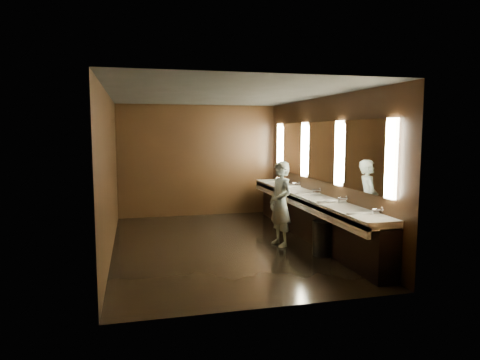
{
  "coord_description": "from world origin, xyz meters",
  "views": [
    {
      "loc": [
        -1.57,
        -7.76,
        2.13
      ],
      "look_at": [
        0.35,
        0.0,
        1.23
      ],
      "focal_mm": 32.0,
      "sensor_mm": 36.0,
      "label": 1
    }
  ],
  "objects": [
    {
      "name": "wall_left",
      "position": [
        -2.0,
        0.0,
        1.4
      ],
      "size": [
        0.02,
        6.0,
        2.8
      ],
      "primitive_type": "cube",
      "color": "black",
      "rests_on": "floor"
    },
    {
      "name": "wall_right",
      "position": [
        2.0,
        0.0,
        1.4
      ],
      "size": [
        0.02,
        6.0,
        2.8
      ],
      "primitive_type": "cube",
      "color": "black",
      "rests_on": "floor"
    },
    {
      "name": "wall_front",
      "position": [
        0.0,
        -3.0,
        1.4
      ],
      "size": [
        4.0,
        0.02,
        2.8
      ],
      "primitive_type": "cube",
      "color": "black",
      "rests_on": "floor"
    },
    {
      "name": "ceiling",
      "position": [
        0.0,
        0.0,
        2.8
      ],
      "size": [
        4.0,
        6.0,
        0.02
      ],
      "primitive_type": "cube",
      "color": "#2D2D2B",
      "rests_on": "wall_back"
    },
    {
      "name": "person",
      "position": [
        1.06,
        -0.29,
        0.79
      ],
      "size": [
        0.51,
        0.65,
        1.59
      ],
      "primitive_type": "imported",
      "rotation": [
        0.0,
        0.0,
        -1.33
      ],
      "color": "#8CB7D1",
      "rests_on": "floor"
    },
    {
      "name": "trash_bin",
      "position": [
        1.58,
        -1.08,
        0.3
      ],
      "size": [
        0.51,
        0.51,
        0.6
      ],
      "primitive_type": "cylinder",
      "rotation": [
        0.0,
        0.0,
        0.42
      ],
      "color": "black",
      "rests_on": "floor"
    },
    {
      "name": "sink_counter",
      "position": [
        1.79,
        0.0,
        0.5
      ],
      "size": [
        0.55,
        5.4,
        1.01
      ],
      "color": "black",
      "rests_on": "floor"
    },
    {
      "name": "floor",
      "position": [
        0.0,
        0.0,
        0.0
      ],
      "size": [
        6.0,
        6.0,
        0.0
      ],
      "primitive_type": "plane",
      "color": "black",
      "rests_on": "ground"
    },
    {
      "name": "mirror_band",
      "position": [
        1.98,
        -0.0,
        1.75
      ],
      "size": [
        0.06,
        5.03,
        1.15
      ],
      "color": "#FFF5CC",
      "rests_on": "wall_right"
    },
    {
      "name": "wall_back",
      "position": [
        0.0,
        3.0,
        1.4
      ],
      "size": [
        4.0,
        0.02,
        2.8
      ],
      "primitive_type": "cube",
      "color": "black",
      "rests_on": "floor"
    }
  ]
}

